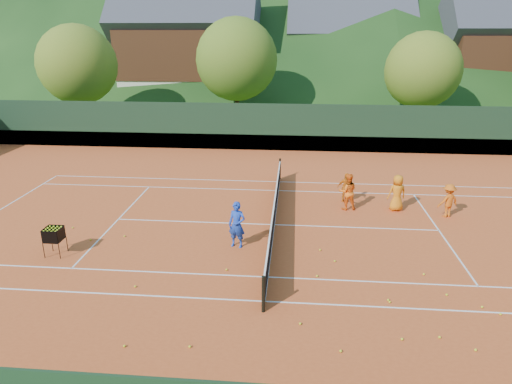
# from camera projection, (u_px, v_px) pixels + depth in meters

# --- Properties ---
(ground) EXTENTS (400.00, 400.00, 0.00)m
(ground) POSITION_uv_depth(u_px,v_px,m) (274.00, 225.00, 18.19)
(ground) COLOR #30541A
(ground) RESTS_ON ground
(clay_court) EXTENTS (40.00, 24.00, 0.02)m
(clay_court) POSITION_uv_depth(u_px,v_px,m) (274.00, 225.00, 18.19)
(clay_court) COLOR #C04B1F
(clay_court) RESTS_ON ground
(coach) EXTENTS (0.69, 0.54, 1.69)m
(coach) POSITION_uv_depth(u_px,v_px,m) (237.00, 225.00, 16.08)
(coach) COLOR #1C40B7
(coach) RESTS_ON clay_court
(student_a) EXTENTS (0.85, 0.70, 1.60)m
(student_a) POSITION_uv_depth(u_px,v_px,m) (348.00, 192.00, 19.52)
(student_a) COLOR orange
(student_a) RESTS_ON clay_court
(student_b) EXTENTS (0.84, 0.48, 1.35)m
(student_b) POSITION_uv_depth(u_px,v_px,m) (346.00, 188.00, 20.39)
(student_b) COLOR orange
(student_b) RESTS_ON clay_court
(student_c) EXTENTS (0.87, 0.66, 1.58)m
(student_c) POSITION_uv_depth(u_px,v_px,m) (397.00, 193.00, 19.39)
(student_c) COLOR orange
(student_c) RESTS_ON clay_court
(student_d) EXTENTS (1.05, 0.85, 1.42)m
(student_d) POSITION_uv_depth(u_px,v_px,m) (448.00, 201.00, 18.75)
(student_d) COLOR orange
(student_d) RESTS_ON clay_court
(tennis_ball_0) EXTENTS (0.07, 0.07, 0.07)m
(tennis_ball_0) POSITION_uv_depth(u_px,v_px,m) (440.00, 337.00, 11.46)
(tennis_ball_0) COLOR #C9D723
(tennis_ball_0) RESTS_ON clay_court
(tennis_ball_1) EXTENTS (0.07, 0.07, 0.07)m
(tennis_ball_1) POSITION_uv_depth(u_px,v_px,m) (424.00, 274.00, 14.43)
(tennis_ball_1) COLOR #C9D723
(tennis_ball_1) RESTS_ON clay_court
(tennis_ball_2) EXTENTS (0.07, 0.07, 0.07)m
(tennis_ball_2) POSITION_uv_depth(u_px,v_px,m) (125.00, 236.00, 17.09)
(tennis_ball_2) COLOR #C9D723
(tennis_ball_2) RESTS_ON clay_court
(tennis_ball_3) EXTENTS (0.07, 0.07, 0.07)m
(tennis_ball_3) POSITION_uv_depth(u_px,v_px,m) (501.00, 314.00, 12.40)
(tennis_ball_3) COLOR #C9D723
(tennis_ball_3) RESTS_ON clay_court
(tennis_ball_4) EXTENTS (0.07, 0.07, 0.07)m
(tennis_ball_4) POSITION_uv_depth(u_px,v_px,m) (300.00, 324.00, 11.99)
(tennis_ball_4) COLOR #C9D723
(tennis_ball_4) RESTS_ON clay_court
(tennis_ball_5) EXTENTS (0.07, 0.07, 0.07)m
(tennis_ball_5) POSITION_uv_depth(u_px,v_px,m) (73.00, 228.00, 17.83)
(tennis_ball_5) COLOR #C9D723
(tennis_ball_5) RESTS_ON clay_court
(tennis_ball_6) EXTENTS (0.07, 0.07, 0.07)m
(tennis_ball_6) POSITION_uv_depth(u_px,v_px,m) (482.00, 307.00, 12.71)
(tennis_ball_6) COLOR #C9D723
(tennis_ball_6) RESTS_ON clay_court
(tennis_ball_7) EXTENTS (0.07, 0.07, 0.07)m
(tennis_ball_7) POSITION_uv_depth(u_px,v_px,m) (388.00, 300.00, 13.04)
(tennis_ball_7) COLOR #C9D723
(tennis_ball_7) RESTS_ON clay_court
(tennis_ball_8) EXTENTS (0.07, 0.07, 0.07)m
(tennis_ball_8) POSITION_uv_depth(u_px,v_px,m) (227.00, 270.00, 14.70)
(tennis_ball_8) COLOR #C9D723
(tennis_ball_8) RESTS_ON clay_court
(tennis_ball_9) EXTENTS (0.07, 0.07, 0.07)m
(tennis_ball_9) POSITION_uv_depth(u_px,v_px,m) (335.00, 261.00, 15.25)
(tennis_ball_9) COLOR #C9D723
(tennis_ball_9) RESTS_ON clay_court
(tennis_ball_10) EXTENTS (0.07, 0.07, 0.07)m
(tennis_ball_10) POSITION_uv_depth(u_px,v_px,m) (91.00, 240.00, 16.79)
(tennis_ball_10) COLOR #C9D723
(tennis_ball_10) RESTS_ON clay_court
(tennis_ball_11) EXTENTS (0.07, 0.07, 0.07)m
(tennis_ball_11) POSITION_uv_depth(u_px,v_px,m) (341.00, 351.00, 10.97)
(tennis_ball_11) COLOR #C9D723
(tennis_ball_11) RESTS_ON clay_court
(tennis_ball_12) EXTENTS (0.07, 0.07, 0.07)m
(tennis_ball_12) POSITION_uv_depth(u_px,v_px,m) (447.00, 295.00, 13.31)
(tennis_ball_12) COLOR #C9D723
(tennis_ball_12) RESTS_ON clay_court
(tennis_ball_13) EXTENTS (0.07, 0.07, 0.07)m
(tennis_ball_13) POSITION_uv_depth(u_px,v_px,m) (320.00, 250.00, 16.03)
(tennis_ball_13) COLOR #C9D723
(tennis_ball_13) RESTS_ON clay_court
(tennis_ball_14) EXTENTS (0.07, 0.07, 0.07)m
(tennis_ball_14) POSITION_uv_depth(u_px,v_px,m) (190.00, 347.00, 11.12)
(tennis_ball_14) COLOR #C9D723
(tennis_ball_14) RESTS_ON clay_court
(tennis_ball_15) EXTENTS (0.07, 0.07, 0.07)m
(tennis_ball_15) POSITION_uv_depth(u_px,v_px,m) (390.00, 302.00, 12.95)
(tennis_ball_15) COLOR #C9D723
(tennis_ball_15) RESTS_ON clay_court
(tennis_ball_16) EXTENTS (0.07, 0.07, 0.07)m
(tennis_ball_16) POSITION_uv_depth(u_px,v_px,m) (135.00, 286.00, 13.73)
(tennis_ball_16) COLOR #C9D723
(tennis_ball_16) RESTS_ON clay_court
(tennis_ball_17) EXTENTS (0.07, 0.07, 0.07)m
(tennis_ball_17) POSITION_uv_depth(u_px,v_px,m) (402.00, 339.00, 11.39)
(tennis_ball_17) COLOR #C9D723
(tennis_ball_17) RESTS_ON clay_court
(tennis_ball_19) EXTENTS (0.07, 0.07, 0.07)m
(tennis_ball_19) POSITION_uv_depth(u_px,v_px,m) (124.00, 346.00, 11.14)
(tennis_ball_19) COLOR #C9D723
(tennis_ball_19) RESTS_ON clay_court
(tennis_ball_20) EXTENTS (0.07, 0.07, 0.07)m
(tennis_ball_20) POSITION_uv_depth(u_px,v_px,m) (317.00, 276.00, 14.32)
(tennis_ball_20) COLOR #C9D723
(tennis_ball_20) RESTS_ON clay_court
(tennis_ball_23) EXTENTS (0.07, 0.07, 0.07)m
(tennis_ball_23) POSITION_uv_depth(u_px,v_px,m) (476.00, 350.00, 11.01)
(tennis_ball_23) COLOR #C9D723
(tennis_ball_23) RESTS_ON clay_court
(court_lines) EXTENTS (23.83, 11.03, 0.00)m
(court_lines) POSITION_uv_depth(u_px,v_px,m) (274.00, 225.00, 18.19)
(court_lines) COLOR silver
(court_lines) RESTS_ON clay_court
(tennis_net) EXTENTS (0.10, 12.07, 1.10)m
(tennis_net) POSITION_uv_depth(u_px,v_px,m) (274.00, 213.00, 18.02)
(tennis_net) COLOR black
(tennis_net) RESTS_ON clay_court
(perimeter_fence) EXTENTS (40.40, 24.24, 3.00)m
(perimeter_fence) POSITION_uv_depth(u_px,v_px,m) (274.00, 195.00, 17.77)
(perimeter_fence) COLOR black
(perimeter_fence) RESTS_ON clay_court
(ball_hopper) EXTENTS (0.57, 0.57, 1.00)m
(ball_hopper) POSITION_uv_depth(u_px,v_px,m) (54.00, 235.00, 15.52)
(ball_hopper) COLOR black
(ball_hopper) RESTS_ON clay_court
(chalet_left) EXTENTS (13.80, 9.93, 12.92)m
(chalet_left) POSITION_uv_depth(u_px,v_px,m) (189.00, 48.00, 45.28)
(chalet_left) COLOR beige
(chalet_left) RESTS_ON ground
(chalet_mid) EXTENTS (12.65, 8.82, 11.45)m
(chalet_mid) POSITION_uv_depth(u_px,v_px,m) (348.00, 54.00, 47.95)
(chalet_mid) COLOR beige
(chalet_mid) RESTS_ON ground
(chalet_right) EXTENTS (11.50, 8.82, 11.91)m
(chalet_right) POSITION_uv_depth(u_px,v_px,m) (502.00, 54.00, 42.96)
(chalet_right) COLOR beige
(chalet_right) RESTS_ON ground
(tree_a) EXTENTS (6.00, 6.00, 7.88)m
(tree_a) POSITION_uv_depth(u_px,v_px,m) (77.00, 65.00, 34.77)
(tree_a) COLOR #3D2718
(tree_a) RESTS_ON ground
(tree_b) EXTENTS (6.40, 6.40, 8.40)m
(tree_b) POSITION_uv_depth(u_px,v_px,m) (236.00, 59.00, 35.56)
(tree_b) COLOR #3D2518
(tree_b) RESTS_ON ground
(tree_c) EXTENTS (5.60, 5.60, 7.35)m
(tree_c) POSITION_uv_depth(u_px,v_px,m) (423.00, 70.00, 33.69)
(tree_c) COLOR #3E2718
(tree_c) RESTS_ON ground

